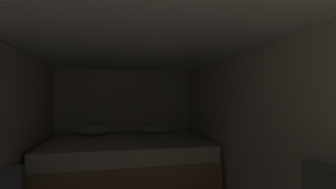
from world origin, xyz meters
TOP-DOWN VIEW (x-y plane):
  - wall_back at (0.00, 4.44)m, footprint 2.76×0.05m
  - wall_right at (1.36, 1.85)m, footprint 0.05×5.14m
  - ceiling_slab at (0.00, 1.85)m, footprint 2.76×5.14m
  - bed at (0.00, 3.50)m, footprint 2.54×1.75m

SIDE VIEW (x-z plane):
  - bed at x=0.00m, z-range -0.08..0.88m
  - wall_back at x=0.00m, z-range 0.00..2.03m
  - wall_right at x=1.36m, z-range 0.00..2.03m
  - ceiling_slab at x=0.00m, z-range 2.03..2.08m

